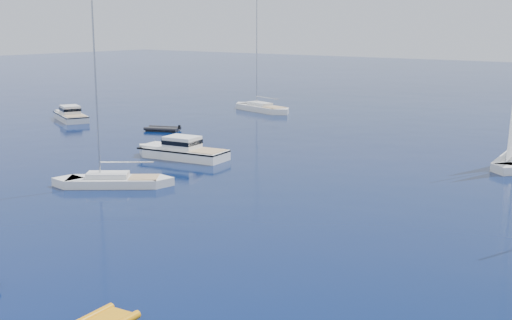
# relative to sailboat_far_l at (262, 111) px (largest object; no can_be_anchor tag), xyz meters

# --- Properties ---
(motor_cruiser_centre) EXTENTS (10.15, 4.46, 2.57)m
(motor_cruiser_centre) POSITION_rel_sailboat_far_l_xyz_m (14.06, -30.97, 0.00)
(motor_cruiser_centre) COLOR silver
(motor_cruiser_centre) RESTS_ON ground
(motor_cruiser_far_l) EXTENTS (9.44, 6.29, 2.39)m
(motor_cruiser_far_l) POSITION_rel_sailboat_far_l_xyz_m (-13.83, -21.83, 0.00)
(motor_cruiser_far_l) COLOR silver
(motor_cruiser_far_l) RESTS_ON ground
(sailboat_mid_l) EXTENTS (9.12, 7.96, 14.18)m
(sailboat_mid_l) POSITION_rel_sailboat_far_l_xyz_m (17.39, -41.78, 0.00)
(sailboat_mid_l) COLOR silver
(sailboat_mid_l) RESTS_ON ground
(sailboat_far_l) EXTENTS (12.03, 6.04, 17.12)m
(sailboat_far_l) POSITION_rel_sailboat_far_l_xyz_m (0.00, 0.00, 0.00)
(sailboat_far_l) COLOR silver
(sailboat_far_l) RESTS_ON ground
(tender_grey_far) EXTENTS (4.63, 3.59, 0.95)m
(tender_grey_far) POSITION_rel_sailboat_far_l_xyz_m (1.54, -20.83, 0.00)
(tender_grey_far) COLOR black
(tender_grey_far) RESTS_ON ground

